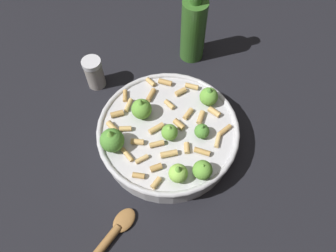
{
  "coord_description": "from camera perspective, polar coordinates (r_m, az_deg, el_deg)",
  "views": [
    {
      "loc": [
        -0.27,
        0.21,
        0.62
      ],
      "look_at": [
        0.0,
        0.0,
        0.06
      ],
      "focal_mm": 34.04,
      "sensor_mm": 36.0,
      "label": 1
    }
  ],
  "objects": [
    {
      "name": "ground_plane",
      "position": [
        0.71,
        0.0,
        -2.71
      ],
      "size": [
        2.4,
        2.4,
        0.0
      ],
      "primitive_type": "plane",
      "color": "black"
    },
    {
      "name": "cooking_pan",
      "position": [
        0.68,
        -0.08,
        -1.36
      ],
      "size": [
        0.3,
        0.3,
        0.11
      ],
      "color": "#B7B7BC",
      "rests_on": "ground"
    },
    {
      "name": "pepper_shaker",
      "position": [
        0.79,
        -13.07,
        9.24
      ],
      "size": [
        0.05,
        0.05,
        0.08
      ],
      "color": "gray",
      "rests_on": "ground"
    },
    {
      "name": "olive_oil_bottle",
      "position": [
        0.81,
        4.57,
        17.0
      ],
      "size": [
        0.06,
        0.06,
        0.21
      ],
      "color": "#336023",
      "rests_on": "ground"
    },
    {
      "name": "wooden_spoon",
      "position": [
        0.64,
        -12.37,
        -21.22
      ],
      "size": [
        0.09,
        0.22,
        0.02
      ],
      "color": "olive",
      "rests_on": "ground"
    }
  ]
}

